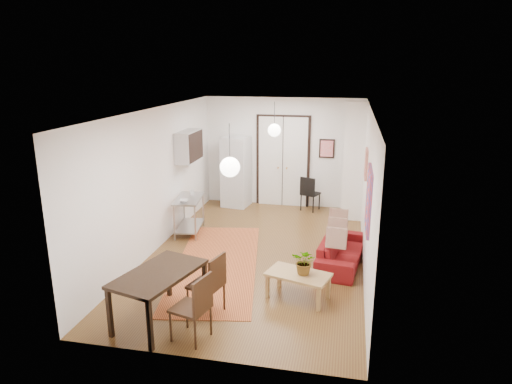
% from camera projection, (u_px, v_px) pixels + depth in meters
% --- Properties ---
extents(floor, '(7.00, 7.00, 0.00)m').
position_uv_depth(floor, '(257.00, 254.00, 9.28)').
color(floor, brown).
rests_on(floor, ground).
extents(ceiling, '(4.20, 7.00, 0.02)m').
position_uv_depth(ceiling, '(257.00, 110.00, 8.49)').
color(ceiling, white).
rests_on(ceiling, wall_back).
extents(wall_back, '(4.20, 0.02, 2.90)m').
position_uv_depth(wall_back, '(283.00, 152.00, 12.18)').
color(wall_back, white).
rests_on(wall_back, floor).
extents(wall_front, '(4.20, 0.02, 2.90)m').
position_uv_depth(wall_front, '(199.00, 257.00, 5.58)').
color(wall_front, white).
rests_on(wall_front, floor).
extents(wall_left, '(0.02, 7.00, 2.90)m').
position_uv_depth(wall_left, '(156.00, 180.00, 9.29)').
color(wall_left, white).
rests_on(wall_left, floor).
extents(wall_right, '(0.02, 7.00, 2.90)m').
position_uv_depth(wall_right, '(367.00, 191.00, 8.47)').
color(wall_right, white).
rests_on(wall_right, floor).
extents(double_doors, '(1.44, 0.06, 2.50)m').
position_uv_depth(double_doors, '(283.00, 162.00, 12.21)').
color(double_doors, white).
rests_on(double_doors, wall_back).
extents(stub_partition, '(0.50, 0.10, 2.90)m').
position_uv_depth(stub_partition, '(354.00, 163.00, 10.93)').
color(stub_partition, white).
rests_on(stub_partition, floor).
extents(wall_cabinet, '(0.35, 1.00, 0.70)m').
position_uv_depth(wall_cabinet, '(189.00, 146.00, 10.55)').
color(wall_cabinet, silver).
rests_on(wall_cabinet, wall_left).
extents(painting_popart, '(0.05, 1.00, 1.00)m').
position_uv_depth(painting_popart, '(369.00, 200.00, 7.25)').
color(painting_popart, red).
rests_on(painting_popart, wall_right).
extents(painting_abstract, '(0.05, 0.50, 0.60)m').
position_uv_depth(painting_abstract, '(366.00, 164.00, 9.14)').
color(painting_abstract, beige).
rests_on(painting_abstract, wall_right).
extents(poster_back, '(0.40, 0.03, 0.50)m').
position_uv_depth(poster_back, '(327.00, 149.00, 11.89)').
color(poster_back, red).
rests_on(poster_back, wall_back).
extents(print_left, '(0.03, 0.44, 0.54)m').
position_uv_depth(print_left, '(190.00, 140.00, 11.04)').
color(print_left, '#A16943').
rests_on(print_left, wall_left).
extents(pendant_back, '(0.30, 0.30, 0.80)m').
position_uv_depth(pendant_back, '(274.00, 130.00, 10.55)').
color(pendant_back, white).
rests_on(pendant_back, ceiling).
extents(pendant_front, '(0.30, 0.30, 0.80)m').
position_uv_depth(pendant_front, '(230.00, 167.00, 6.78)').
color(pendant_front, white).
rests_on(pendant_front, ceiling).
extents(kilim_rug, '(2.17, 4.23, 0.01)m').
position_uv_depth(kilim_rug, '(217.00, 264.00, 8.80)').
color(kilim_rug, '#C36730').
rests_on(kilim_rug, floor).
extents(sofa, '(1.89, 0.95, 0.53)m').
position_uv_depth(sofa, '(342.00, 251.00, 8.76)').
color(sofa, maroon).
rests_on(sofa, floor).
extents(coffee_table, '(1.12, 0.83, 0.45)m').
position_uv_depth(coffee_table, '(298.00, 277.00, 7.43)').
color(coffee_table, '#A6874E').
rests_on(coffee_table, floor).
extents(potted_plant, '(0.47, 0.44, 0.44)m').
position_uv_depth(potted_plant, '(305.00, 262.00, 7.33)').
color(potted_plant, '#3A6B30').
rests_on(potted_plant, coffee_table).
extents(kitchen_counter, '(0.69, 1.15, 0.83)m').
position_uv_depth(kitchen_counter, '(189.00, 211.00, 10.31)').
color(kitchen_counter, '#A3A5A8').
rests_on(kitchen_counter, floor).
extents(bowl, '(0.24, 0.24, 0.05)m').
position_uv_depth(bowl, '(184.00, 201.00, 9.94)').
color(bowl, silver).
rests_on(bowl, kitchen_counter).
extents(soap_bottle, '(0.10, 0.10, 0.17)m').
position_uv_depth(soap_bottle, '(192.00, 191.00, 10.44)').
color(soap_bottle, teal).
rests_on(soap_bottle, kitchen_counter).
extents(fridge, '(0.75, 0.75, 1.89)m').
position_uv_depth(fridge, '(236.00, 172.00, 12.23)').
color(fridge, silver).
rests_on(fridge, floor).
extents(dining_table, '(1.17, 1.60, 0.79)m').
position_uv_depth(dining_table, '(159.00, 278.00, 6.69)').
color(dining_table, black).
rests_on(dining_table, floor).
extents(dining_chair_near, '(0.57, 0.72, 0.98)m').
position_uv_depth(dining_chair_near, '(208.00, 276.00, 7.03)').
color(dining_chair_near, '#351F10').
rests_on(dining_chair_near, floor).
extents(dining_chair_far, '(0.57, 0.72, 0.98)m').
position_uv_depth(dining_chair_far, '(192.00, 298.00, 6.38)').
color(dining_chair_far, '#351F10').
rests_on(dining_chair_far, floor).
extents(black_side_chair, '(0.54, 0.56, 0.92)m').
position_uv_depth(black_side_chair, '(311.00, 190.00, 12.02)').
color(black_side_chair, black).
rests_on(black_side_chair, floor).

